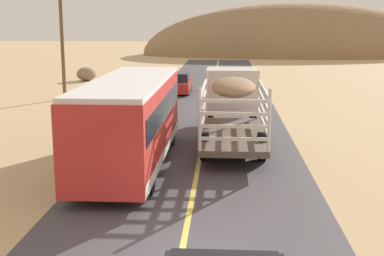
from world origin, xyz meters
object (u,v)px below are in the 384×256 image
(livestock_truck, at_px, (232,97))
(boulder_mid_field, at_px, (86,74))
(car_far, at_px, (178,84))
(power_pole_mid, at_px, (62,39))
(bus, at_px, (131,119))

(livestock_truck, relative_size, boulder_mid_field, 5.21)
(car_far, bearing_deg, boulder_mid_field, 139.98)
(livestock_truck, distance_m, car_far, 14.85)
(car_far, bearing_deg, livestock_truck, -75.17)
(livestock_truck, height_order, boulder_mid_field, livestock_truck)
(car_far, distance_m, boulder_mid_field, 11.52)
(car_far, relative_size, boulder_mid_field, 2.36)
(livestock_truck, bearing_deg, boulder_mid_field, 120.14)
(livestock_truck, xyz_separation_m, car_far, (-3.79, 14.31, -1.10))
(power_pole_mid, xyz_separation_m, boulder_mid_field, (-1.36, 10.88, -3.41))
(boulder_mid_field, bearing_deg, livestock_truck, -59.86)
(bus, xyz_separation_m, car_far, (-0.05, 19.78, -1.05))
(livestock_truck, relative_size, bus, 0.97)
(bus, relative_size, car_far, 2.27)
(bus, bearing_deg, livestock_truck, 55.60)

